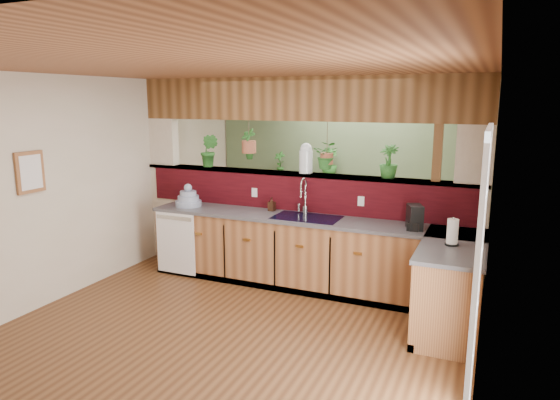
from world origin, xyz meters
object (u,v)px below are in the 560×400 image
at_px(soap_dispenser, 272,204).
at_px(glass_jar, 306,158).
at_px(dish_stack, 188,199).
at_px(shelving_console, 305,207).
at_px(paper_towel, 452,233).
at_px(faucet, 304,195).
at_px(coffee_maker, 415,218).

relative_size(soap_dispenser, glass_jar, 0.46).
bearing_deg(dish_stack, shelving_console, 70.43).
relative_size(soap_dispenser, paper_towel, 0.62).
height_order(faucet, glass_jar, glass_jar).
relative_size(faucet, soap_dispenser, 2.67).
height_order(dish_stack, glass_jar, glass_jar).
relative_size(faucet, coffee_maker, 1.71).
height_order(faucet, paper_towel, faucet).
xyz_separation_m(soap_dispenser, coffee_maker, (1.84, -0.22, 0.04)).
bearing_deg(glass_jar, dish_stack, -165.58).
distance_m(soap_dispenser, paper_towel, 2.39).
height_order(soap_dispenser, paper_towel, paper_towel).
height_order(coffee_maker, glass_jar, glass_jar).
bearing_deg(soap_dispenser, glass_jar, 27.96).
height_order(dish_stack, paper_towel, dish_stack).
bearing_deg(faucet, shelving_console, 110.31).
bearing_deg(soap_dispenser, shelving_console, 99.05).
distance_m(faucet, glass_jar, 0.49).
xyz_separation_m(dish_stack, paper_towel, (3.43, -0.51, 0.03)).
xyz_separation_m(soap_dispenser, glass_jar, (0.39, 0.21, 0.60)).
height_order(faucet, soap_dispenser, faucet).
height_order(faucet, dish_stack, faucet).
bearing_deg(faucet, soap_dispenser, 178.37).
bearing_deg(coffee_maker, shelving_console, 111.47).
height_order(dish_stack, shelving_console, dish_stack).
bearing_deg(faucet, glass_jar, 105.20).
xyz_separation_m(paper_towel, shelving_console, (-2.62, 2.81, -0.53)).
xyz_separation_m(faucet, dish_stack, (-1.60, -0.18, -0.16)).
bearing_deg(glass_jar, paper_towel, -25.64).
height_order(coffee_maker, paper_towel, paper_towel).
bearing_deg(shelving_console, coffee_maker, -45.62).
xyz_separation_m(faucet, glass_jar, (-0.06, 0.22, 0.43)).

